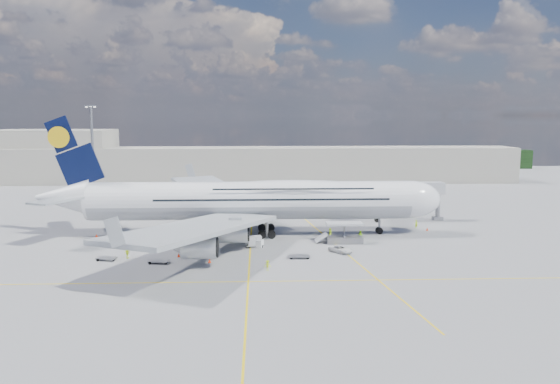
{
  "coord_description": "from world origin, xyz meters",
  "views": [
    {
      "loc": [
        1.49,
        -93.44,
        22.9
      ],
      "look_at": [
        5.52,
        8.0,
        8.63
      ],
      "focal_mm": 35.0,
      "sensor_mm": 36.0,
      "label": 1
    }
  ],
  "objects_px": {
    "dolly_back": "(164,245)",
    "cone_wing_left_inner": "(229,216)",
    "cone_wing_left_outer": "(232,206)",
    "jet_bridge": "(391,191)",
    "catering_truck_outer": "(199,197)",
    "crew_loader": "(360,236)",
    "cargo_loader": "(343,236)",
    "dolly_row_c": "(154,242)",
    "cone_nose": "(427,229)",
    "cone_wing_right_outer": "(210,261)",
    "dolly_row_a": "(106,258)",
    "dolly_row_b": "(159,261)",
    "dolly_nose_far": "(299,256)",
    "light_mast": "(93,154)",
    "crew_tug": "(268,265)",
    "airliner": "(252,200)",
    "service_van": "(340,249)",
    "baggage_tug": "(255,243)",
    "cone_tail": "(96,236)",
    "dolly_nose_near": "(254,241)",
    "crew_van": "(330,232)",
    "crew_wing": "(127,253)",
    "catering_truck_inner": "(237,212)",
    "cone_wing_right_inner": "(179,255)",
    "crew_nose": "(416,224)"
  },
  "relations": [
    {
      "from": "jet_bridge",
      "to": "dolly_row_c",
      "type": "bearing_deg",
      "value": -156.39
    },
    {
      "from": "airliner",
      "to": "dolly_row_b",
      "type": "height_order",
      "value": "airliner"
    },
    {
      "from": "dolly_back",
      "to": "cone_wing_left_inner",
      "type": "height_order",
      "value": "cone_wing_left_inner"
    },
    {
      "from": "dolly_back",
      "to": "crew_tug",
      "type": "relative_size",
      "value": 2.09
    },
    {
      "from": "dolly_row_b",
      "to": "cone_wing_left_inner",
      "type": "bearing_deg",
      "value": 86.54
    },
    {
      "from": "dolly_row_a",
      "to": "catering_truck_outer",
      "type": "distance_m",
      "value": 54.58
    },
    {
      "from": "cone_wing_right_outer",
      "to": "dolly_row_c",
      "type": "bearing_deg",
      "value": 135.4
    },
    {
      "from": "cone_nose",
      "to": "cone_wing_left_inner",
      "type": "relative_size",
      "value": 1.22
    },
    {
      "from": "dolly_row_c",
      "to": "cone_nose",
      "type": "height_order",
      "value": "dolly_row_c"
    },
    {
      "from": "airliner",
      "to": "crew_loader",
      "type": "xyz_separation_m",
      "value": [
        19.92,
        -6.01,
        -5.9
      ]
    },
    {
      "from": "cargo_loader",
      "to": "catering_truck_outer",
      "type": "xyz_separation_m",
      "value": [
        -30.62,
        43.04,
        0.86
      ]
    },
    {
      "from": "cargo_loader",
      "to": "baggage_tug",
      "type": "xyz_separation_m",
      "value": [
        -16.03,
        -2.97,
        -0.45
      ]
    },
    {
      "from": "airliner",
      "to": "cone_wing_right_outer",
      "type": "distance_m",
      "value": 21.94
    },
    {
      "from": "jet_bridge",
      "to": "cone_wing_right_outer",
      "type": "xyz_separation_m",
      "value": [
        -36.06,
        -30.84,
        -6.54
      ]
    },
    {
      "from": "baggage_tug",
      "to": "dolly_row_b",
      "type": "bearing_deg",
      "value": -124.26
    },
    {
      "from": "crew_nose",
      "to": "cone_wing_left_outer",
      "type": "relative_size",
      "value": 2.89
    },
    {
      "from": "dolly_row_a",
      "to": "cone_wing_right_outer",
      "type": "bearing_deg",
      "value": 8.1
    },
    {
      "from": "dolly_row_a",
      "to": "catering_truck_inner",
      "type": "bearing_deg",
      "value": 74.02
    },
    {
      "from": "dolly_row_c",
      "to": "dolly_nose_near",
      "type": "xyz_separation_m",
      "value": [
        17.56,
        -0.62,
        0.07
      ]
    },
    {
      "from": "light_mast",
      "to": "crew_wing",
      "type": "xyz_separation_m",
      "value": [
        20.23,
        -51.73,
        -12.29
      ]
    },
    {
      "from": "cone_wing_left_inner",
      "to": "cone_wing_left_outer",
      "type": "relative_size",
      "value": 0.86
    },
    {
      "from": "airliner",
      "to": "baggage_tug",
      "type": "bearing_deg",
      "value": -87.02
    },
    {
      "from": "jet_bridge",
      "to": "cone_wing_left_outer",
      "type": "xyz_separation_m",
      "value": [
        -34.97,
        21.6,
        -6.57
      ]
    },
    {
      "from": "airliner",
      "to": "service_van",
      "type": "height_order",
      "value": "airliner"
    },
    {
      "from": "jet_bridge",
      "to": "dolly_nose_far",
      "type": "relative_size",
      "value": 5.42
    },
    {
      "from": "catering_truck_outer",
      "to": "crew_tug",
      "type": "bearing_deg",
      "value": -45.88
    },
    {
      "from": "crew_loader",
      "to": "light_mast",
      "type": "bearing_deg",
      "value": 178.54
    },
    {
      "from": "cone_tail",
      "to": "dolly_nose_near",
      "type": "bearing_deg",
      "value": -17.25
    },
    {
      "from": "baggage_tug",
      "to": "light_mast",
      "type": "bearing_deg",
      "value": 154.55
    },
    {
      "from": "cone_wing_right_inner",
      "to": "dolly_row_c",
      "type": "bearing_deg",
      "value": 127.73
    },
    {
      "from": "dolly_nose_far",
      "to": "catering_truck_outer",
      "type": "height_order",
      "value": "catering_truck_outer"
    },
    {
      "from": "catering_truck_outer",
      "to": "cone_wing_left_outer",
      "type": "bearing_deg",
      "value": 7.39
    },
    {
      "from": "crew_van",
      "to": "cone_nose",
      "type": "bearing_deg",
      "value": -98.24
    },
    {
      "from": "cargo_loader",
      "to": "cone_wing_right_inner",
      "type": "height_order",
      "value": "cargo_loader"
    },
    {
      "from": "crew_loader",
      "to": "cargo_loader",
      "type": "bearing_deg",
      "value": -129.19
    },
    {
      "from": "catering_truck_outer",
      "to": "cone_tail",
      "type": "distance_m",
      "value": 39.88
    },
    {
      "from": "cone_wing_left_outer",
      "to": "jet_bridge",
      "type": "bearing_deg",
      "value": -31.71
    },
    {
      "from": "dolly_back",
      "to": "service_van",
      "type": "xyz_separation_m",
      "value": [
        30.51,
        -5.5,
        0.25
      ]
    },
    {
      "from": "catering_truck_outer",
      "to": "cone_wing_left_inner",
      "type": "xyz_separation_m",
      "value": [
        8.5,
        -16.82,
        -1.87
      ]
    },
    {
      "from": "dolly_row_a",
      "to": "dolly_row_b",
      "type": "distance_m",
      "value": 8.85
    },
    {
      "from": "dolly_row_c",
      "to": "crew_loader",
      "type": "relative_size",
      "value": 1.76
    },
    {
      "from": "jet_bridge",
      "to": "cone_nose",
      "type": "xyz_separation_m",
      "value": [
        5.49,
        -8.36,
        -6.56
      ]
    },
    {
      "from": "light_mast",
      "to": "crew_wing",
      "type": "height_order",
      "value": "light_mast"
    },
    {
      "from": "dolly_nose_far",
      "to": "light_mast",
      "type": "bearing_deg",
      "value": 135.24
    },
    {
      "from": "light_mast",
      "to": "cone_tail",
      "type": "height_order",
      "value": "light_mast"
    },
    {
      "from": "crew_tug",
      "to": "cone_wing_left_outer",
      "type": "relative_size",
      "value": 2.75
    },
    {
      "from": "dolly_back",
      "to": "dolly_nose_near",
      "type": "relative_size",
      "value": 0.97
    },
    {
      "from": "cargo_loader",
      "to": "catering_truck_inner",
      "type": "xyz_separation_m",
      "value": [
        -20.04,
        21.73,
        0.76
      ]
    },
    {
      "from": "catering_truck_outer",
      "to": "crew_loader",
      "type": "xyz_separation_m",
      "value": [
        33.98,
        -41.95,
        -1.14
      ]
    },
    {
      "from": "dolly_nose_near",
      "to": "cone_wing_left_inner",
      "type": "relative_size",
      "value": 6.88
    }
  ]
}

